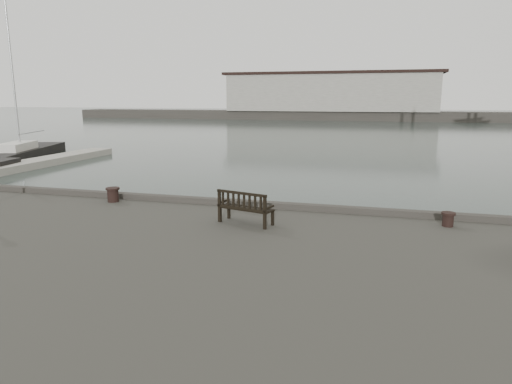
% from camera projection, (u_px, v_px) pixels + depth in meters
% --- Properties ---
extents(ground, '(400.00, 400.00, 0.00)m').
position_uv_depth(ground, '(246.00, 252.00, 14.58)').
color(ground, black).
rests_on(ground, ground).
extents(breakwater, '(140.00, 9.50, 12.20)m').
position_uv_depth(breakwater, '(345.00, 101.00, 101.73)').
color(breakwater, '#383530').
rests_on(breakwater, ground).
extents(bench, '(1.59, 0.90, 0.86)m').
position_uv_depth(bench, '(245.00, 214.00, 12.08)').
color(bench, black).
rests_on(bench, quay).
extents(bollard_left, '(0.56, 0.56, 0.46)m').
position_uv_depth(bollard_left, '(113.00, 195.00, 14.67)').
color(bollard_left, black).
rests_on(bollard_left, quay).
extents(bollard_right, '(0.44, 0.44, 0.37)m').
position_uv_depth(bollard_right, '(448.00, 219.00, 11.86)').
color(bollard_right, black).
rests_on(bollard_right, quay).
extents(yacht_b, '(6.04, 11.79, 15.09)m').
position_uv_depth(yacht_b, '(24.00, 155.00, 37.37)').
color(yacht_b, black).
rests_on(yacht_b, ground).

